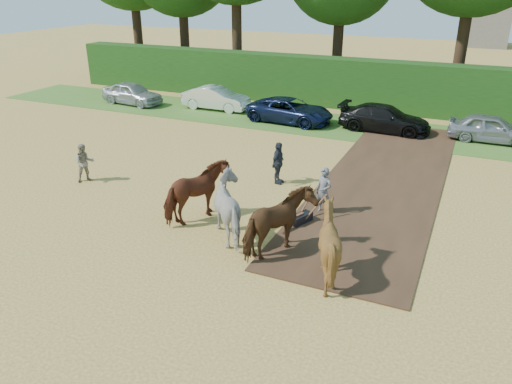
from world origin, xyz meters
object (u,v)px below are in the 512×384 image
(spectator_far, at_px, (278,163))
(plough_team, at_px, (259,215))
(parked_cars, at_px, (337,113))
(spectator_near, at_px, (85,163))

(spectator_far, height_order, plough_team, plough_team)
(plough_team, xyz_separation_m, parked_cars, (-1.50, 13.99, -0.30))
(spectator_far, relative_size, parked_cars, 0.05)
(plough_team, relative_size, parked_cars, 0.23)
(plough_team, height_order, parked_cars, plough_team)
(plough_team, bearing_deg, spectator_near, 167.27)
(spectator_near, relative_size, parked_cars, 0.05)
(spectator_far, bearing_deg, spectator_near, 113.40)
(spectator_far, height_order, parked_cars, spectator_far)
(spectator_far, bearing_deg, parked_cars, 1.86)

